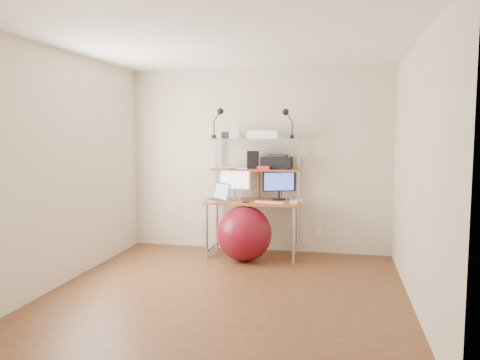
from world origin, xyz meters
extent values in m
plane|color=brown|center=(0.00, 0.00, 0.00)|extent=(3.60, 3.60, 0.00)
plane|color=white|center=(0.00, 0.00, 2.50)|extent=(3.60, 3.60, 0.00)
plane|color=beige|center=(0.00, 1.80, 1.25)|extent=(3.60, 0.00, 3.60)
plane|color=beige|center=(0.00, -1.80, 1.25)|extent=(3.60, 0.00, 3.60)
plane|color=beige|center=(-1.80, 0.00, 1.25)|extent=(0.00, 3.60, 3.60)
plane|color=beige|center=(1.80, 0.00, 1.25)|extent=(0.00, 3.60, 3.60)
cube|color=#C76526|center=(0.00, 1.44, 0.72)|extent=(1.20, 0.60, 0.03)
cylinder|color=#B6B5BB|center=(-0.56, 1.18, 0.35)|extent=(0.04, 0.04, 0.71)
cylinder|color=#B6B5BB|center=(-0.56, 1.70, 0.35)|extent=(0.04, 0.04, 0.71)
cylinder|color=#B6B5BB|center=(0.56, 1.18, 0.35)|extent=(0.04, 0.04, 0.71)
cylinder|color=#B6B5BB|center=(0.56, 1.70, 0.35)|extent=(0.04, 0.04, 0.71)
cube|color=#B6B5BB|center=(-0.57, 1.70, 1.15)|extent=(0.03, 0.04, 0.84)
cube|color=#B6B5BB|center=(0.57, 1.70, 1.15)|extent=(0.03, 0.04, 0.84)
cube|color=#C76526|center=(0.00, 1.57, 1.14)|extent=(1.18, 0.34, 0.02)
cube|color=#B6B5BB|center=(0.00, 1.57, 1.54)|extent=(1.18, 0.34, 0.02)
cube|color=white|center=(0.85, 1.79, 0.30)|extent=(0.08, 0.01, 0.12)
cube|color=silver|center=(-0.27, 1.53, 0.75)|extent=(0.20, 0.16, 0.01)
cylinder|color=silver|center=(-0.27, 1.55, 0.81)|extent=(0.03, 0.03, 0.10)
cube|color=silver|center=(-0.27, 1.55, 1.02)|extent=(0.42, 0.07, 0.31)
plane|color=white|center=(-0.27, 1.54, 1.02)|extent=(0.38, 0.04, 0.38)
cube|color=black|center=(0.32, 1.57, 0.75)|extent=(0.19, 0.17, 0.01)
cylinder|color=black|center=(0.32, 1.59, 0.80)|extent=(0.03, 0.03, 0.10)
cube|color=black|center=(0.32, 1.59, 0.98)|extent=(0.43, 0.16, 0.26)
plane|color=blue|center=(0.32, 1.57, 0.98)|extent=(0.38, 0.12, 0.40)
cube|color=silver|center=(-0.47, 1.30, 0.75)|extent=(0.40, 0.40, 0.02)
cube|color=#2A2A2C|center=(-0.47, 1.30, 0.76)|extent=(0.30, 0.30, 0.00)
cube|color=silver|center=(-0.39, 1.39, 0.86)|extent=(0.29, 0.28, 0.22)
plane|color=#6997B0|center=(-0.39, 1.39, 0.86)|extent=(0.27, 0.27, 0.29)
cube|color=white|center=(0.23, 1.31, 0.75)|extent=(0.39, 0.19, 0.01)
cube|color=white|center=(0.54, 1.34, 0.75)|extent=(0.09, 0.06, 0.03)
cube|color=silver|center=(0.54, 1.53, 0.76)|extent=(0.22, 0.22, 0.03)
cube|color=black|center=(-0.06, 1.28, 0.75)|extent=(0.08, 0.14, 0.01)
cube|color=black|center=(0.28, 1.62, 1.23)|extent=(0.41, 0.29, 0.16)
cube|color=#2A2A2C|center=(0.28, 1.62, 1.32)|extent=(0.28, 0.21, 0.03)
cube|color=black|center=(-0.03, 1.59, 1.27)|extent=(0.19, 0.19, 0.23)
cube|color=red|center=(0.14, 1.49, 1.17)|extent=(0.18, 0.13, 0.05)
cube|color=white|center=(0.14, 1.56, 1.60)|extent=(0.47, 0.35, 0.09)
cube|color=silver|center=(0.14, 1.56, 1.65)|extent=(0.39, 0.28, 0.02)
cube|color=white|center=(-0.27, 1.53, 1.63)|extent=(0.15, 0.13, 0.16)
cube|color=#2A2A2C|center=(-0.41, 1.61, 1.60)|extent=(0.09, 0.09, 0.09)
cube|color=black|center=(-0.54, 1.49, 1.58)|extent=(0.05, 0.06, 0.05)
cylinder|color=black|center=(-0.54, 1.49, 1.69)|extent=(0.02, 0.02, 0.18)
sphere|color=black|center=(-0.45, 1.48, 1.91)|extent=(0.09, 0.09, 0.09)
cube|color=black|center=(0.50, 1.50, 1.57)|extent=(0.05, 0.06, 0.05)
cylinder|color=black|center=(0.50, 1.50, 1.68)|extent=(0.02, 0.02, 0.17)
sphere|color=black|center=(0.41, 1.49, 1.89)|extent=(0.08, 0.08, 0.08)
sphere|color=maroon|center=(-0.07, 1.19, 0.35)|extent=(0.70, 0.70, 0.70)
cube|color=white|center=(-0.39, 1.59, 1.15)|extent=(0.23, 0.30, 0.00)
cube|color=white|center=(-0.39, 1.61, 1.16)|extent=(0.26, 0.32, 0.00)
cube|color=white|center=(-0.37, 1.55, 1.16)|extent=(0.28, 0.33, 0.00)
cube|color=white|center=(-0.35, 1.57, 1.17)|extent=(0.25, 0.31, 0.00)
camera|label=1|loc=(1.09, -4.54, 1.63)|focal=35.00mm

